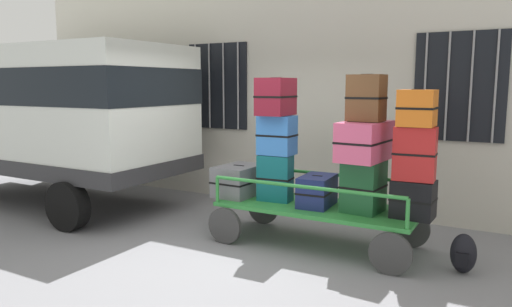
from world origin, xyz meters
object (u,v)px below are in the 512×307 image
object	(u,v)px
suitcase_midleft_middle	(277,135)
suitcase_midright_middle	(365,141)
suitcase_midleft_bottom	(275,178)
backpack	(463,254)
suitcase_right_middle	(415,154)
van	(50,109)
suitcase_midright_top	(366,98)
suitcase_right_top	(417,108)
suitcase_center_bottom	(317,191)
suitcase_midright_bottom	(363,186)
suitcase_left_bottom	(239,180)
luggage_cart	(317,213)
suitcase_midleft_top	(276,97)
suitcase_right_bottom	(413,199)

from	to	relation	value
suitcase_midleft_middle	suitcase_midright_middle	xyz separation A→B (m)	(1.17, 0.01, -0.01)
suitcase_midleft_bottom	backpack	world-z (taller)	suitcase_midleft_bottom
suitcase_midleft_bottom	suitcase_right_middle	distance (m)	1.80
van	suitcase_midleft_bottom	world-z (taller)	van
suitcase_midright_top	suitcase_right_top	bearing A→B (deg)	-1.81
van	backpack	bearing A→B (deg)	0.35
van	suitcase_right_top	xyz separation A→B (m)	(5.98, 0.11, 0.15)
suitcase_midleft_bottom	backpack	distance (m)	2.39
suitcase_center_bottom	backpack	xyz separation A→B (m)	(1.73, -0.07, -0.49)
suitcase_midleft_bottom	suitcase_midleft_middle	xyz separation A→B (m)	(0.00, 0.05, 0.56)
suitcase_midright_bottom	suitcase_right_top	bearing A→B (deg)	-1.93
suitcase_left_bottom	suitcase_midleft_middle	world-z (taller)	suitcase_midleft_middle
luggage_cart	suitcase_right_middle	bearing A→B (deg)	-1.05
suitcase_midleft_middle	suitcase_midleft_top	size ratio (longest dim) A/B	0.95
suitcase_midright_top	suitcase_midleft_top	bearing A→B (deg)	-178.34
suitcase_midleft_middle	suitcase_center_bottom	bearing A→B (deg)	-2.58
suitcase_midleft_bottom	suitcase_midleft_top	distance (m)	1.06
suitcase_midright_bottom	suitcase_right_top	distance (m)	1.11
suitcase_midleft_top	suitcase_midright_bottom	world-z (taller)	suitcase_midleft_top
suitcase_left_bottom	suitcase_midleft_bottom	size ratio (longest dim) A/B	1.20
luggage_cart	suitcase_midright_top	bearing A→B (deg)	1.35
suitcase_midright_top	suitcase_right_bottom	bearing A→B (deg)	0.14
luggage_cart	suitcase_midleft_top	world-z (taller)	suitcase_midleft_top
suitcase_center_bottom	suitcase_midright_middle	xyz separation A→B (m)	(0.58, 0.03, 0.66)
suitcase_midleft_top	suitcase_right_bottom	distance (m)	2.09
suitcase_center_bottom	suitcase_right_bottom	distance (m)	1.17
suitcase_right_middle	backpack	size ratio (longest dim) A/B	1.38
van	suitcase_left_bottom	bearing A→B (deg)	2.13
luggage_cart	suitcase_center_bottom	distance (m)	0.29
van	suitcase_midleft_middle	world-z (taller)	van
luggage_cart	suitcase_right_middle	world-z (taller)	suitcase_right_middle
suitcase_left_bottom	suitcase_midright_middle	xyz separation A→B (m)	(1.75, 0.01, 0.65)
suitcase_midright_top	backpack	size ratio (longest dim) A/B	1.24
suitcase_midleft_top	suitcase_midright_bottom	xyz separation A→B (m)	(1.17, 0.04, -1.05)
luggage_cart	suitcase_midright_bottom	xyz separation A→B (m)	(0.58, 0.01, 0.41)
suitcase_midleft_top	backpack	distance (m)	2.85
suitcase_midright_top	suitcase_right_top	world-z (taller)	suitcase_midright_top
suitcase_midleft_top	van	bearing A→B (deg)	-178.68
suitcase_midleft_middle	suitcase_right_top	size ratio (longest dim) A/B	1.25
luggage_cart	suitcase_midleft_middle	distance (m)	1.13
suitcase_midright_top	suitcase_right_middle	distance (m)	0.85
suitcase_midright_top	backpack	xyz separation A→B (m)	(1.15, -0.09, -1.66)
suitcase_left_bottom	suitcase_midleft_bottom	xyz separation A→B (m)	(0.58, -0.05, 0.10)
van	suitcase_midright_top	xyz separation A→B (m)	(5.40, 0.13, 0.26)
suitcase_midright_middle	suitcase_right_bottom	distance (m)	0.86
luggage_cart	suitcase_right_top	xyz separation A→B (m)	(1.17, -0.00, 1.36)
luggage_cart	suitcase_right_middle	xyz separation A→B (m)	(1.17, -0.02, 0.85)
suitcase_midleft_top	suitcase_midright_top	size ratio (longest dim) A/B	0.99
suitcase_center_bottom	suitcase_right_bottom	bearing A→B (deg)	1.13
suitcase_midleft_bottom	suitcase_midleft_top	size ratio (longest dim) A/B	1.12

